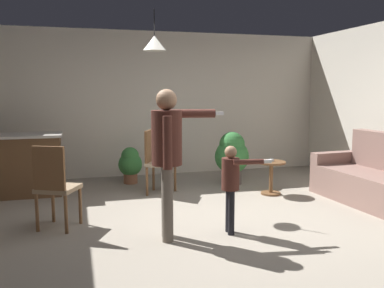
# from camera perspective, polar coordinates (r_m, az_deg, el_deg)

# --- Properties ---
(ground) EXTENTS (7.68, 7.68, 0.00)m
(ground) POSITION_cam_1_polar(r_m,az_deg,el_deg) (5.14, 3.34, -10.95)
(ground) COLOR #9E9384
(wall_back) EXTENTS (6.40, 0.10, 2.70)m
(wall_back) POSITION_cam_1_polar(r_m,az_deg,el_deg) (7.97, -4.09, 5.53)
(wall_back) COLOR silver
(wall_back) RESTS_ON ground
(couch_floral) EXTENTS (0.96, 1.85, 1.00)m
(couch_floral) POSITION_cam_1_polar(r_m,az_deg,el_deg) (6.53, 23.95, -4.58)
(couch_floral) COLOR #8C6B60
(couch_floral) RESTS_ON ground
(kitchen_counter) EXTENTS (1.26, 0.66, 0.95)m
(kitchen_counter) POSITION_cam_1_polar(r_m,az_deg,el_deg) (6.89, -22.54, -2.65)
(kitchen_counter) COLOR brown
(kitchen_counter) RESTS_ON ground
(side_table_by_couch) EXTENTS (0.44, 0.44, 0.52)m
(side_table_by_couch) POSITION_cam_1_polar(r_m,az_deg,el_deg) (6.57, 10.83, -4.02)
(side_table_by_couch) COLOR brown
(side_table_by_couch) RESTS_ON ground
(person_adult) EXTENTS (0.83, 0.47, 1.63)m
(person_adult) POSITION_cam_1_polar(r_m,az_deg,el_deg) (4.43, -3.31, -0.47)
(person_adult) COLOR #60564C
(person_adult) RESTS_ON ground
(person_child) EXTENTS (0.52, 0.32, 1.01)m
(person_child) POSITION_cam_1_polar(r_m,az_deg,el_deg) (4.68, 5.43, -4.87)
(person_child) COLOR black
(person_child) RESTS_ON ground
(dining_chair_by_counter) EXTENTS (0.56, 0.56, 1.00)m
(dining_chair_by_counter) POSITION_cam_1_polar(r_m,az_deg,el_deg) (6.50, -4.90, -2.08)
(dining_chair_by_counter) COLOR brown
(dining_chair_by_counter) RESTS_ON ground
(dining_chair_near_wall) EXTENTS (0.56, 0.56, 1.00)m
(dining_chair_near_wall) POSITION_cam_1_polar(r_m,az_deg,el_deg) (5.05, -18.35, -5.23)
(dining_chair_near_wall) COLOR brown
(dining_chair_near_wall) RESTS_ON ground
(potted_plant_corner) EXTENTS (0.59, 0.59, 0.90)m
(potted_plant_corner) POSITION_cam_1_polar(r_m,az_deg,el_deg) (7.17, 5.51, -1.56)
(potted_plant_corner) COLOR #4C4742
(potted_plant_corner) RESTS_ON ground
(potted_plant_by_wall) EXTENTS (0.41, 0.41, 0.63)m
(potted_plant_by_wall) POSITION_cam_1_polar(r_m,az_deg,el_deg) (7.28, -8.50, -2.66)
(potted_plant_by_wall) COLOR brown
(potted_plant_by_wall) RESTS_ON ground
(spare_remote_on_table) EXTENTS (0.13, 0.07, 0.04)m
(spare_remote_on_table) POSITION_cam_1_polar(r_m,az_deg,el_deg) (6.52, 10.69, -2.22)
(spare_remote_on_table) COLOR white
(spare_remote_on_table) RESTS_ON side_table_by_couch
(ceiling_light_pendant) EXTENTS (0.32, 0.32, 0.55)m
(ceiling_light_pendant) POSITION_cam_1_polar(r_m,az_deg,el_deg) (5.81, -5.19, 13.66)
(ceiling_light_pendant) COLOR silver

